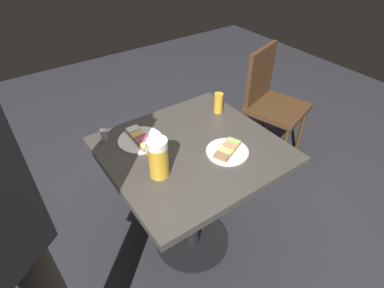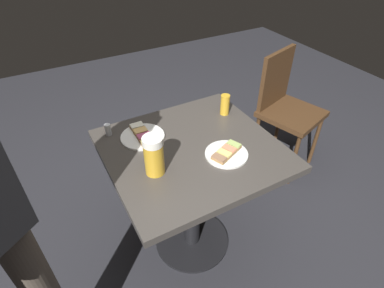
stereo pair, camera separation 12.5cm
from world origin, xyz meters
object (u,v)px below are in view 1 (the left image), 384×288
Objects in this scene: plate_far at (140,139)px; beer_glass_small at (218,103)px; cafe_chair at (270,99)px; beer_mug at (158,157)px; plate_near at (227,151)px; salt_shaker at (104,135)px.

beer_glass_small reaches higher than plate_far.
plate_far is 0.25× the size of cafe_chair.
beer_mug is 0.21× the size of cafe_chair.
beer_mug reaches higher than plate_far.
plate_far is 1.19× the size of beer_mug.
beer_mug is (0.06, 0.33, 0.08)m from plate_near.
beer_mug is 0.56m from beer_glass_small.
salt_shaker reaches higher than plate_near.
beer_mug is 1.61× the size of beer_glass_small.
cafe_chair is (0.47, -0.83, -0.23)m from plate_near.
beer_glass_small is 0.13× the size of cafe_chair.
plate_far is 1.15m from cafe_chair.
salt_shaker is (0.35, 0.09, -0.06)m from beer_mug.
plate_near is 0.42m from plate_far.
beer_glass_small is at bearing -91.63° from plate_far.
beer_mug reaches higher than salt_shaker.
plate_near is 1.75× the size of beer_glass_small.
plate_near is 0.35m from beer_glass_small.
beer_mug is 0.37m from salt_shaker.
beer_mug is 1.27m from cafe_chair.
beer_glass_small is (0.23, -0.51, -0.03)m from beer_mug.
plate_far is at bearing 88.37° from beer_glass_small.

